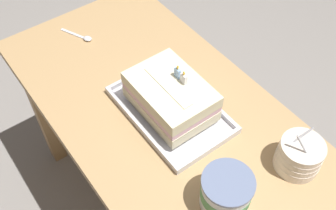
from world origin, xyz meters
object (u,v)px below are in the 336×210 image
at_px(birthday_cake, 171,96).
at_px(bowl_stack, 299,155).
at_px(ice_cream_tub, 226,192).
at_px(serving_spoon_near_tray, 84,37).
at_px(foil_tray, 171,110).

height_order(birthday_cake, bowl_stack, birthday_cake).
distance_m(birthday_cake, ice_cream_tub, 0.33).
relative_size(ice_cream_tub, serving_spoon_near_tray, 1.01).
bearing_deg(bowl_stack, ice_cream_tub, -98.42).
xyz_separation_m(foil_tray, bowl_stack, (0.36, 0.17, 0.04)).
bearing_deg(bowl_stack, serving_spoon_near_tray, -165.37).
xyz_separation_m(bowl_stack, ice_cream_tub, (-0.03, -0.23, 0.01)).
xyz_separation_m(ice_cream_tub, serving_spoon_near_tray, (-0.78, 0.02, -0.05)).
bearing_deg(ice_cream_tub, serving_spoon_near_tray, 178.43).
distance_m(foil_tray, ice_cream_tub, 0.33).
distance_m(birthday_cake, serving_spoon_near_tray, 0.47).
distance_m(foil_tray, bowl_stack, 0.40).
xyz_separation_m(foil_tray, serving_spoon_near_tray, (-0.46, -0.05, -0.00)).
relative_size(foil_tray, birthday_cake, 1.49).
bearing_deg(birthday_cake, bowl_stack, 24.89).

